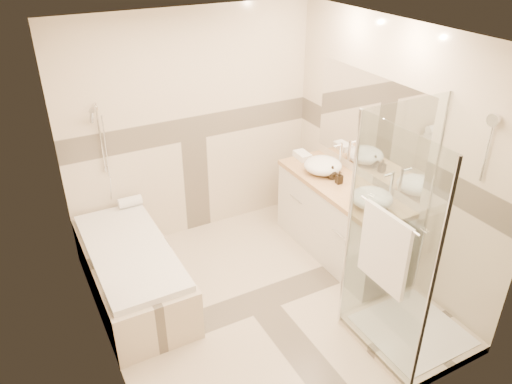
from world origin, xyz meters
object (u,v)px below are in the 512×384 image
vessel_sink_near (323,165)px  vessel_sink_far (372,198)px  amenity_bottle_b (332,172)px  shower_enclosure (402,291)px  bathtub (132,269)px  amenity_bottle_a (339,177)px  vanity (339,219)px

vessel_sink_near → vessel_sink_far: (0.00, -0.80, -0.00)m
amenity_bottle_b → vessel_sink_near: bearing=90.0°
shower_enclosure → amenity_bottle_b: shower_enclosure is taller
bathtub → vessel_sink_near: 2.22m
amenity_bottle_a → amenity_bottle_b: (0.00, 0.12, 0.00)m
amenity_bottle_a → amenity_bottle_b: 0.12m
vanity → vessel_sink_far: (-0.02, -0.48, 0.50)m
vessel_sink_far → amenity_bottle_a: vessel_sink_far is taller
amenity_bottle_a → bathtub: bearing=171.4°
bathtub → amenity_bottle_b: size_ratio=11.89×
bathtub → shower_enclosure: size_ratio=0.83×
vessel_sink_near → vessel_sink_far: 0.80m
vessel_sink_far → amenity_bottle_b: vessel_sink_far is taller
bathtub → amenity_bottle_b: 2.23m
shower_enclosure → vanity: bearing=77.0°
bathtub → shower_enclosure: shower_enclosure is taller
bathtub → vessel_sink_near: (2.13, -0.03, 0.62)m
vessel_sink_far → amenity_bottle_a: size_ratio=2.87×
vessel_sink_near → vessel_sink_far: bearing=-90.0°
vanity → amenity_bottle_b: amenity_bottle_b is taller
vanity → amenity_bottle_b: bearing=97.5°
amenity_bottle_b → amenity_bottle_a: bearing=-90.0°
vessel_sink_far → amenity_bottle_a: (0.00, 0.51, -0.01)m
vessel_sink_far → amenity_bottle_b: 0.63m
vessel_sink_far → amenity_bottle_b: (0.00, 0.63, -0.01)m
shower_enclosure → bathtub: bearing=138.9°
vessel_sink_near → bathtub: bearing=179.2°
shower_enclosure → amenity_bottle_a: size_ratio=14.76×
shower_enclosure → vessel_sink_far: 0.94m
shower_enclosure → vessel_sink_near: size_ratio=5.03×
shower_enclosure → vessel_sink_far: size_ratio=5.15×
bathtub → amenity_bottle_b: bearing=-5.3°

